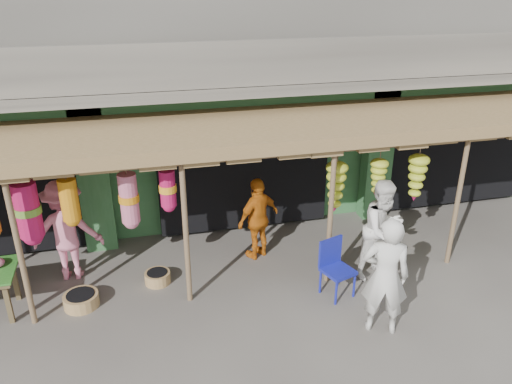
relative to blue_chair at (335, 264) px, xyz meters
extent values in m
plane|color=#514C47|center=(-0.97, 0.59, -0.56)|extent=(80.00, 80.00, 0.00)
cube|color=#2D6033|center=(-0.97, 5.74, 0.94)|extent=(16.00, 5.70, 3.00)
cube|color=gray|center=(-0.97, 2.24, 2.64)|extent=(16.00, 0.90, 0.22)
cube|color=gray|center=(-0.97, 1.84, 3.14)|extent=(16.00, 0.10, 0.80)
cube|color=#2D6033|center=(-0.97, 2.64, 2.29)|extent=(16.00, 0.35, 0.35)
cube|color=black|center=(-0.97, 3.59, 0.79)|extent=(3.60, 2.00, 2.50)
cube|color=black|center=(4.03, 3.59, 0.79)|extent=(3.60, 2.00, 2.50)
cube|color=#2D6033|center=(-3.97, 2.64, 0.94)|extent=(0.60, 0.35, 3.00)
cube|color=#2D6033|center=(2.03, 2.64, 0.94)|extent=(0.60, 0.35, 3.00)
cylinder|color=brown|center=(-4.97, 0.39, 0.74)|extent=(0.09, 0.09, 2.60)
cylinder|color=brown|center=(-2.47, 0.39, 0.74)|extent=(0.09, 0.09, 2.60)
cylinder|color=brown|center=(0.03, 0.39, 0.74)|extent=(0.09, 0.09, 2.60)
cylinder|color=brown|center=(2.53, 0.39, 0.74)|extent=(0.09, 0.09, 2.60)
cylinder|color=brown|center=(-1.22, 0.39, 1.94)|extent=(12.90, 0.08, 0.08)
cylinder|color=brown|center=(-3.97, 0.79, 1.79)|extent=(5.50, 0.06, 0.06)
cube|color=brown|center=(-0.97, 1.49, 2.12)|extent=(14.00, 2.70, 0.22)
cube|color=brown|center=(-5.32, 0.48, -0.22)|extent=(0.08, 0.08, 0.69)
cube|color=brown|center=(-5.33, 1.12, -0.22)|extent=(0.08, 0.08, 0.69)
cylinder|color=#161D94|center=(-0.10, -0.35, -0.34)|extent=(0.04, 0.04, 0.46)
cylinder|color=#161D94|center=(0.29, -0.22, -0.34)|extent=(0.04, 0.04, 0.46)
cylinder|color=#161D94|center=(-0.23, 0.04, -0.34)|extent=(0.04, 0.04, 0.46)
cylinder|color=#161D94|center=(0.16, 0.17, -0.34)|extent=(0.04, 0.04, 0.46)
cube|color=#161D94|center=(0.03, -0.09, -0.08)|extent=(0.61, 0.61, 0.06)
cube|color=#161D94|center=(-0.04, 0.13, 0.19)|extent=(0.47, 0.20, 0.51)
cylinder|color=olive|center=(-4.26, 0.66, -0.45)|extent=(0.67, 0.67, 0.22)
cylinder|color=#A5854D|center=(-2.97, 1.05, -0.46)|extent=(0.52, 0.52, 0.21)
imported|color=silver|center=(0.33, -1.10, 0.41)|extent=(0.84, 0.71, 1.95)
imported|color=silver|center=(1.03, 0.32, 0.38)|extent=(1.10, 0.97, 1.88)
imported|color=#C26112|center=(-0.97, 1.52, 0.26)|extent=(1.05, 0.81, 1.65)
imported|color=pink|center=(-4.47, 1.66, 0.39)|extent=(1.30, 0.84, 1.90)
camera|label=1|loc=(-3.10, -6.79, 4.58)|focal=35.00mm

